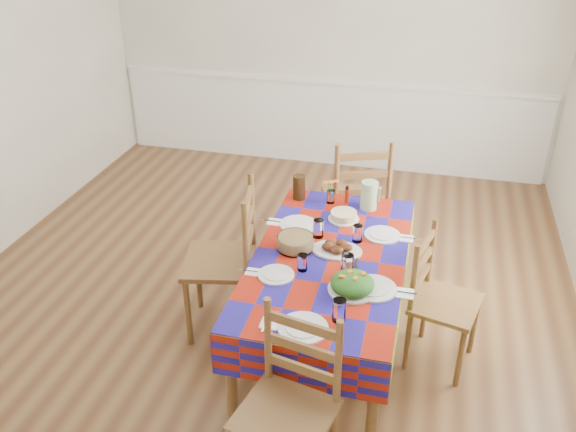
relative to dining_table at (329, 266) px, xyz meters
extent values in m
cube|color=brown|center=(-0.55, 0.39, -0.62)|extent=(4.50, 5.00, 0.04)
cube|color=beige|center=(-0.55, 2.91, 0.75)|extent=(4.50, 0.04, 2.70)
cube|color=beige|center=(-0.55, -2.13, 0.75)|extent=(4.50, 0.04, 2.70)
cube|color=white|center=(-0.55, 2.86, 0.30)|extent=(4.41, 0.06, 0.04)
cube|color=white|center=(-0.55, 2.87, -0.15)|extent=(4.41, 0.03, 0.90)
cylinder|color=brown|center=(-0.39, -0.78, -0.29)|extent=(0.06, 0.06, 0.62)
cylinder|color=brown|center=(0.39, -0.78, -0.29)|extent=(0.06, 0.06, 0.62)
cylinder|color=brown|center=(-0.39, 0.78, -0.29)|extent=(0.06, 0.06, 0.62)
cylinder|color=brown|center=(0.39, 0.78, -0.29)|extent=(0.06, 0.06, 0.62)
cube|color=brown|center=(0.00, 0.00, 0.04)|extent=(0.88, 1.67, 0.04)
cube|color=#A11C0D|center=(0.00, 0.00, 0.07)|extent=(0.92, 1.71, 0.01)
cube|color=#A11C0D|center=(-0.46, 0.00, -0.07)|extent=(0.01, 1.71, 0.26)
cube|color=#A11C0D|center=(0.46, 0.00, -0.07)|extent=(0.01, 1.71, 0.26)
cube|color=#A11C0D|center=(0.00, -0.85, -0.07)|extent=(0.92, 0.01, 0.26)
cube|color=#A11C0D|center=(0.00, 0.85, -0.07)|extent=(0.92, 0.01, 0.26)
cylinder|color=silver|center=(-0.01, -0.71, 0.08)|extent=(0.26, 0.26, 0.01)
cylinder|color=silver|center=(-0.01, -0.71, 0.09)|extent=(0.19, 0.19, 0.01)
cylinder|color=white|center=(0.16, -0.59, 0.14)|extent=(0.07, 0.07, 0.13)
cube|color=white|center=(-0.18, -0.71, 0.08)|extent=(0.10, 0.10, 0.01)
cube|color=silver|center=(-0.20, -0.71, 0.08)|extent=(0.01, 0.17, 0.00)
cube|color=silver|center=(-0.16, -0.71, 0.08)|extent=(0.01, 0.19, 0.00)
cylinder|color=silver|center=(-0.26, -0.28, 0.08)|extent=(0.21, 0.21, 0.01)
cylinder|color=silver|center=(-0.26, -0.28, 0.09)|extent=(0.15, 0.15, 0.00)
cylinder|color=white|center=(-0.13, -0.18, 0.12)|extent=(0.06, 0.06, 0.10)
cube|color=white|center=(-0.41, -0.28, 0.07)|extent=(0.08, 0.08, 0.00)
cube|color=silver|center=(-0.42, -0.28, 0.08)|extent=(0.14, 0.01, 0.00)
cube|color=silver|center=(-0.39, -0.28, 0.08)|extent=(0.16, 0.01, 0.00)
cylinder|color=silver|center=(-0.27, 0.33, 0.08)|extent=(0.25, 0.25, 0.01)
cylinder|color=silver|center=(-0.27, 0.33, 0.09)|extent=(0.18, 0.18, 0.01)
cylinder|color=white|center=(-0.12, 0.22, 0.13)|extent=(0.07, 0.07, 0.12)
cube|color=white|center=(-0.44, 0.33, 0.07)|extent=(0.09, 0.09, 0.01)
cube|color=silver|center=(-0.46, 0.33, 0.08)|extent=(0.16, 0.01, 0.00)
cube|color=silver|center=(-0.42, 0.33, 0.08)|extent=(0.18, 0.01, 0.00)
cylinder|color=silver|center=(0.30, -0.28, 0.08)|extent=(0.27, 0.27, 0.01)
cylinder|color=silver|center=(0.30, -0.28, 0.09)|extent=(0.19, 0.19, 0.01)
cylinder|color=white|center=(0.13, -0.16, 0.14)|extent=(0.07, 0.07, 0.13)
cube|color=white|center=(0.48, -0.28, 0.08)|extent=(0.10, 0.10, 0.01)
cube|color=silver|center=(0.46, -0.28, 0.08)|extent=(0.17, 0.01, 0.00)
cube|color=silver|center=(0.50, -0.28, 0.08)|extent=(0.20, 0.01, 0.00)
cylinder|color=silver|center=(0.28, 0.32, 0.08)|extent=(0.23, 0.23, 0.01)
cylinder|color=silver|center=(0.28, 0.32, 0.09)|extent=(0.16, 0.16, 0.01)
cylinder|color=white|center=(0.14, 0.22, 0.13)|extent=(0.07, 0.07, 0.11)
cube|color=white|center=(0.44, 0.32, 0.07)|extent=(0.09, 0.09, 0.01)
cube|color=silver|center=(0.42, 0.32, 0.08)|extent=(0.15, 0.01, 0.00)
cube|color=silver|center=(0.46, 0.32, 0.08)|extent=(0.17, 0.01, 0.00)
ellipsoid|color=silver|center=(0.03, 0.06, 0.08)|extent=(0.32, 0.23, 0.01)
ellipsoid|color=black|center=(0.09, 0.06, 0.11)|extent=(0.08, 0.07, 0.05)
ellipsoid|color=black|center=(0.05, 0.10, 0.11)|extent=(0.08, 0.07, 0.05)
ellipsoid|color=black|center=(-0.01, 0.09, 0.11)|extent=(0.08, 0.07, 0.05)
ellipsoid|color=black|center=(-0.02, 0.05, 0.11)|extent=(0.08, 0.07, 0.05)
ellipsoid|color=black|center=(0.04, 0.02, 0.11)|extent=(0.08, 0.07, 0.05)
cylinder|color=silver|center=(0.19, -0.32, 0.08)|extent=(0.27, 0.27, 0.01)
ellipsoid|color=#134310|center=(0.19, -0.32, 0.12)|extent=(0.25, 0.25, 0.11)
cube|color=orange|center=(0.13, -0.35, 0.18)|extent=(0.03, 0.02, 0.01)
cube|color=orange|center=(0.17, -0.29, 0.18)|extent=(0.04, 0.04, 0.01)
cube|color=orange|center=(0.20, -0.35, 0.18)|extent=(0.03, 0.04, 0.01)
cube|color=orange|center=(0.24, -0.29, 0.18)|extent=(0.04, 0.04, 0.01)
cylinder|color=white|center=(-0.23, 0.04, 0.11)|extent=(0.23, 0.23, 0.08)
cylinder|color=#DDBF75|center=(-0.23, 0.04, 0.12)|extent=(0.22, 0.22, 0.07)
cylinder|color=silver|center=(0.01, 0.48, 0.08)|extent=(0.21, 0.21, 0.01)
cylinder|color=beige|center=(0.01, 0.48, 0.11)|extent=(0.18, 0.18, 0.05)
cube|color=black|center=(0.13, -0.09, 0.08)|extent=(0.11, 0.26, 0.01)
cube|color=black|center=(0.18, -0.07, 0.08)|extent=(0.05, 0.27, 0.01)
cylinder|color=white|center=(-0.13, 0.70, 0.12)|extent=(0.06, 0.06, 0.10)
cylinder|color=#2D7B29|center=(-0.14, 0.70, 0.16)|extent=(0.00, 0.00, 0.14)
ellipsoid|color=orange|center=(-0.17, 0.70, 0.22)|extent=(0.04, 0.04, 0.02)
cylinder|color=#2D7B29|center=(-0.11, 0.71, 0.16)|extent=(0.00, 0.00, 0.14)
ellipsoid|color=orange|center=(-0.10, 0.72, 0.24)|extent=(0.04, 0.04, 0.02)
cylinder|color=#2D7B29|center=(-0.13, 0.69, 0.16)|extent=(0.00, 0.00, 0.14)
ellipsoid|color=orange|center=(-0.13, 0.67, 0.25)|extent=(0.04, 0.04, 0.02)
cylinder|color=#B6310E|center=(-0.01, 0.73, 0.14)|extent=(0.03, 0.03, 0.13)
cylinder|color=#A4CD90|center=(0.15, 0.68, 0.17)|extent=(0.12, 0.12, 0.20)
cylinder|color=#311E0B|center=(-0.36, 0.71, 0.16)|extent=(0.09, 0.09, 0.18)
cube|color=silver|center=(0.01, -0.84, 0.08)|extent=(0.07, 0.02, 0.02)
cylinder|color=brown|center=(-0.14, -0.91, -0.37)|extent=(0.04, 0.04, 0.46)
cube|color=brown|center=(0.00, -1.12, -0.12)|extent=(0.51, 0.49, 0.03)
cylinder|color=brown|center=(-0.14, -0.90, 0.12)|extent=(0.04, 0.04, 0.51)
cylinder|color=brown|center=(0.22, -0.98, 0.12)|extent=(0.04, 0.04, 0.51)
cube|color=brown|center=(0.04, -0.94, 0.02)|extent=(0.36, 0.10, 0.05)
cube|color=brown|center=(0.04, -0.94, 0.15)|extent=(0.36, 0.10, 0.05)
cube|color=brown|center=(0.04, -0.94, 0.28)|extent=(0.36, 0.10, 0.05)
cylinder|color=brown|center=(0.12, 1.36, -0.35)|extent=(0.04, 0.04, 0.50)
cylinder|color=brown|center=(-0.25, 1.22, -0.35)|extent=(0.04, 0.04, 0.50)
cylinder|color=brown|center=(0.25, 1.01, -0.35)|extent=(0.04, 0.04, 0.50)
cylinder|color=brown|center=(-0.12, 0.87, -0.35)|extent=(0.04, 0.04, 0.50)
cube|color=brown|center=(0.00, 1.12, -0.08)|extent=(0.59, 0.58, 0.03)
cylinder|color=brown|center=(0.26, 1.00, 0.18)|extent=(0.04, 0.04, 0.55)
cylinder|color=brown|center=(-0.11, 0.86, 0.18)|extent=(0.04, 0.04, 0.55)
cube|color=brown|center=(0.07, 0.93, 0.07)|extent=(0.38, 0.16, 0.06)
cube|color=brown|center=(0.07, 0.93, 0.21)|extent=(0.38, 0.16, 0.06)
cube|color=brown|center=(0.07, 0.93, 0.35)|extent=(0.38, 0.16, 0.06)
cylinder|color=brown|center=(-0.95, 0.16, -0.35)|extent=(0.04, 0.04, 0.50)
cylinder|color=brown|center=(-0.87, -0.24, -0.35)|extent=(0.04, 0.04, 0.50)
cylinder|color=brown|center=(-0.58, 0.24, -0.35)|extent=(0.04, 0.04, 0.50)
cylinder|color=brown|center=(-0.50, -0.16, -0.35)|extent=(0.04, 0.04, 0.50)
cube|color=brown|center=(-0.72, 0.00, -0.08)|extent=(0.53, 0.55, 0.03)
cylinder|color=brown|center=(-0.57, 0.24, 0.18)|extent=(0.04, 0.04, 0.56)
cylinder|color=brown|center=(-0.48, -0.15, 0.18)|extent=(0.04, 0.04, 0.56)
cube|color=brown|center=(-0.53, 0.04, 0.07)|extent=(0.10, 0.40, 0.06)
cube|color=brown|center=(-0.53, 0.04, 0.22)|extent=(0.10, 0.40, 0.06)
cube|color=brown|center=(-0.53, 0.04, 0.36)|extent=(0.10, 0.40, 0.06)
cylinder|color=brown|center=(0.83, -0.20, -0.38)|extent=(0.03, 0.03, 0.42)
cylinder|color=brown|center=(0.92, 0.12, -0.38)|extent=(0.03, 0.03, 0.42)
cylinder|color=brown|center=(0.52, -0.12, -0.38)|extent=(0.03, 0.03, 0.42)
cylinder|color=brown|center=(0.61, 0.20, -0.38)|extent=(0.03, 0.03, 0.42)
cube|color=brown|center=(0.72, 0.00, -0.16)|extent=(0.46, 0.48, 0.03)
cylinder|color=brown|center=(0.51, -0.12, 0.06)|extent=(0.03, 0.03, 0.47)
cylinder|color=brown|center=(0.60, 0.21, 0.06)|extent=(0.03, 0.03, 0.47)
cube|color=brown|center=(0.56, 0.04, -0.03)|extent=(0.10, 0.33, 0.05)
cube|color=brown|center=(0.56, 0.04, 0.09)|extent=(0.10, 0.33, 0.05)
cube|color=brown|center=(0.56, 0.04, 0.22)|extent=(0.10, 0.33, 0.05)
camera|label=1|loc=(0.51, -3.11, 2.08)|focal=38.00mm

